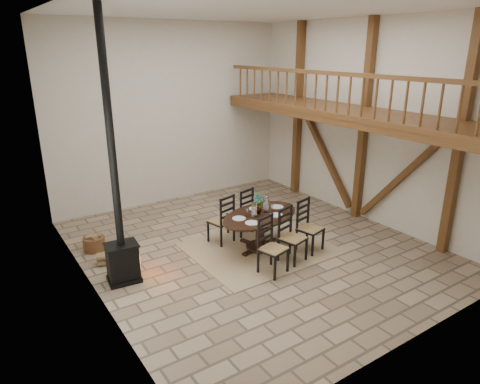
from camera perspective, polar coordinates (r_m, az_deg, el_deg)
ground at (r=9.79m, az=1.73°, el=-7.32°), size 8.00×8.00×0.00m
room_shell at (r=9.61m, az=7.81°, el=10.91°), size 7.02×8.02×5.01m
rug at (r=9.71m, az=2.63°, el=-7.49°), size 3.00×2.50×0.02m
dining_table at (r=9.45m, az=3.25°, el=-5.34°), size 2.28×2.53×1.29m
wood_stove at (r=8.26m, az=-15.78°, el=-4.49°), size 0.65×0.53×5.00m
log_basket at (r=10.11m, az=-18.88°, el=-6.45°), size 0.47×0.47×0.39m
log_stack at (r=9.42m, az=-17.44°, el=-8.51°), size 0.41×0.34×0.24m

